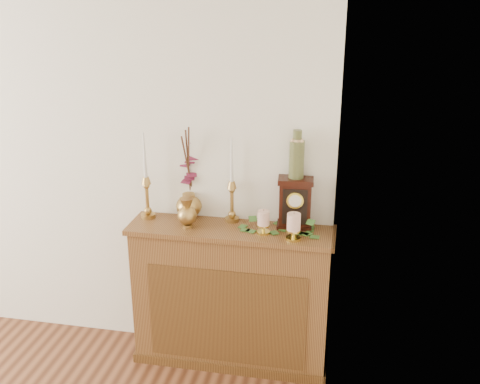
% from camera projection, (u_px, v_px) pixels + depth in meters
% --- Properties ---
extents(console_shelf, '(1.24, 0.34, 0.93)m').
position_uv_depth(console_shelf, '(231.00, 300.00, 3.51)').
color(console_shelf, brown).
rests_on(console_shelf, ground).
extents(candlestick_left, '(0.09, 0.09, 0.54)m').
position_uv_depth(candlestick_left, '(147.00, 191.00, 3.44)').
color(candlestick_left, '#B39647').
rests_on(candlestick_left, console_shelf).
extents(candlestick_center, '(0.09, 0.09, 0.53)m').
position_uv_depth(candlestick_center, '(232.00, 195.00, 3.38)').
color(candlestick_center, '#B39647').
rests_on(candlestick_center, console_shelf).
extents(bud_vase, '(0.11, 0.11, 0.19)m').
position_uv_depth(bud_vase, '(187.00, 213.00, 3.32)').
color(bud_vase, '#B39647').
rests_on(bud_vase, console_shelf).
extents(ginger_jar, '(0.24, 0.26, 0.59)m').
position_uv_depth(ginger_jar, '(190.00, 175.00, 3.45)').
color(ginger_jar, '#B39647').
rests_on(ginger_jar, console_shelf).
extents(pillar_candle_left, '(0.08, 0.08, 0.15)m').
position_uv_depth(pillar_candle_left, '(263.00, 221.00, 3.24)').
color(pillar_candle_left, '#DCC24D').
rests_on(pillar_candle_left, console_shelf).
extents(pillar_candle_right, '(0.09, 0.09, 0.17)m').
position_uv_depth(pillar_candle_right, '(294.00, 225.00, 3.16)').
color(pillar_candle_right, '#DCC24D').
rests_on(pillar_candle_right, console_shelf).
extents(ivy_garland, '(0.46, 0.21, 0.09)m').
position_uv_depth(ivy_garland, '(279.00, 227.00, 3.32)').
color(ivy_garland, '#3B6E2A').
rests_on(ivy_garland, console_shelf).
extents(mantel_clock, '(0.22, 0.16, 0.31)m').
position_uv_depth(mantel_clock, '(295.00, 203.00, 3.31)').
color(mantel_clock, black).
rests_on(mantel_clock, console_shelf).
extents(ceramic_vase, '(0.09, 0.09, 0.28)m').
position_uv_depth(ceramic_vase, '(297.00, 157.00, 3.22)').
color(ceramic_vase, '#1C3827').
rests_on(ceramic_vase, mantel_clock).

